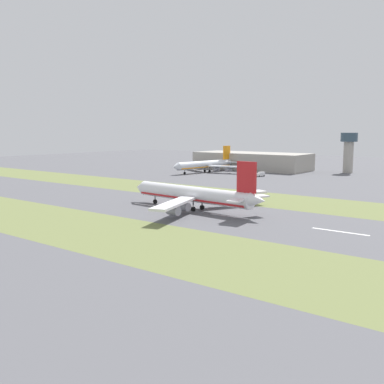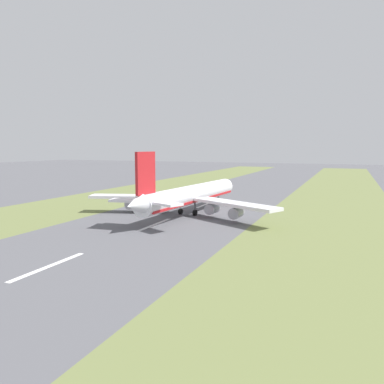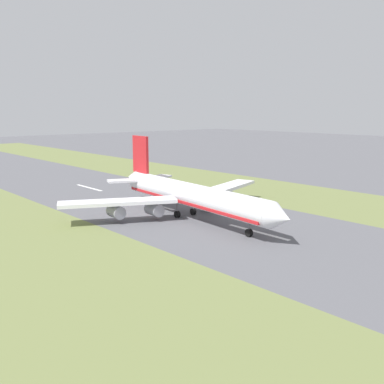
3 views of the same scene
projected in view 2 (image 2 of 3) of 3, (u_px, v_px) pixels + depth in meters
The scene contains 7 objects.
ground_plane at pixel (181, 214), 119.84m from camera, with size 800.00×800.00×0.00m, color #56565B.
grass_median_west at pixel (69, 206), 137.17m from camera, with size 40.00×600.00×0.01m, color olive.
grass_median_east at pixel (330, 225), 102.52m from camera, with size 40.00×600.00×0.01m, color olive.
centreline_dash_near at pixel (49, 266), 67.30m from camera, with size 1.20×18.00×0.01m, color silver.
centreline_dash_mid at pixel (155, 224), 103.91m from camera, with size 1.20×18.00×0.01m, color silver.
centreline_dash_far at pixel (206, 204), 140.52m from camera, with size 1.20×18.00×0.01m, color silver.
airplane_main_jet at pixel (189, 196), 118.76m from camera, with size 63.92×67.22×20.20m.
Camera 2 is at (49.08, -107.53, 21.33)m, focal length 35.00 mm.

